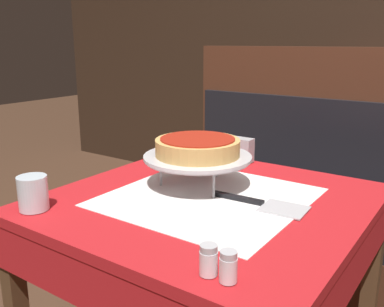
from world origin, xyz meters
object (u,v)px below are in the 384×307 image
at_px(deep_dish_pizza, 198,147).
at_px(water_glass_near, 33,193).
at_px(booth_bench, 304,229).
at_px(pizza_server, 263,204).
at_px(pizza_pan_stand, 198,158).
at_px(napkin_holder, 240,150).
at_px(pepper_shaker, 228,267).
at_px(salt_shaker, 209,260).
at_px(dining_table_front, 208,227).

bearing_deg(deep_dish_pizza, water_glass_near, -121.85).
relative_size(booth_bench, pizza_server, 4.73).
relative_size(booth_bench, deep_dish_pizza, 5.06).
bearing_deg(water_glass_near, pizza_pan_stand, 58.15).
distance_m(pizza_server, napkin_holder, 0.45).
xyz_separation_m(pizza_pan_stand, pepper_shaker, (0.36, -0.42, -0.06)).
distance_m(booth_bench, pizza_pan_stand, 0.90).
relative_size(deep_dish_pizza, pepper_shaker, 4.19).
bearing_deg(deep_dish_pizza, pizza_pan_stand, -14.04).
xyz_separation_m(booth_bench, pizza_pan_stand, (-0.10, -0.74, 0.50)).
distance_m(pizza_pan_stand, pepper_shaker, 0.56).
distance_m(salt_shaker, pepper_shaker, 0.04).
distance_m(booth_bench, water_glass_near, 1.29).
bearing_deg(pepper_shaker, salt_shaker, 180.00).
bearing_deg(deep_dish_pizza, booth_bench, 82.64).
xyz_separation_m(dining_table_front, salt_shaker, (0.23, -0.36, 0.13)).
bearing_deg(deep_dish_pizza, salt_shaker, -53.63).
bearing_deg(pizza_server, booth_bench, 100.63).
height_order(pizza_server, pepper_shaker, pepper_shaker).
relative_size(salt_shaker, napkin_holder, 0.62).
bearing_deg(pizza_server, deep_dish_pizza, 172.61).
bearing_deg(pizza_server, napkin_holder, 127.11).
bearing_deg(booth_bench, deep_dish_pizza, -97.36).
distance_m(pizza_pan_stand, pizza_server, 0.26).
height_order(dining_table_front, salt_shaker, salt_shaker).
height_order(water_glass_near, salt_shaker, water_glass_near).
relative_size(dining_table_front, deep_dish_pizza, 3.32).
height_order(pizza_server, napkin_holder, napkin_holder).
bearing_deg(salt_shaker, booth_bench, 100.45).
bearing_deg(pizza_pan_stand, napkin_holder, 95.12).
relative_size(dining_table_front, salt_shaker, 13.84).
distance_m(deep_dish_pizza, water_glass_near, 0.49).
relative_size(salt_shaker, pepper_shaker, 1.00).
relative_size(pizza_pan_stand, deep_dish_pizza, 1.28).
xyz_separation_m(booth_bench, salt_shaker, (0.22, -1.17, 0.44)).
relative_size(pizza_pan_stand, napkin_holder, 3.34).
distance_m(pizza_server, pepper_shaker, 0.41).
bearing_deg(pepper_shaker, booth_bench, 102.54).
bearing_deg(napkin_holder, pepper_shaker, -62.82).
distance_m(dining_table_front, napkin_holder, 0.43).
relative_size(booth_bench, water_glass_near, 14.14).
height_order(dining_table_front, pizza_pan_stand, pizza_pan_stand).
bearing_deg(pepper_shaker, dining_table_front, 127.35).
distance_m(booth_bench, salt_shaker, 1.26).
relative_size(pizza_server, napkin_holder, 2.79).
distance_m(booth_bench, pizza_server, 0.89).
relative_size(booth_bench, pizza_pan_stand, 3.94).
xyz_separation_m(dining_table_front, pizza_server, (0.16, 0.03, 0.10)).
height_order(dining_table_front, napkin_holder, napkin_holder).
distance_m(dining_table_front, salt_shaker, 0.45).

